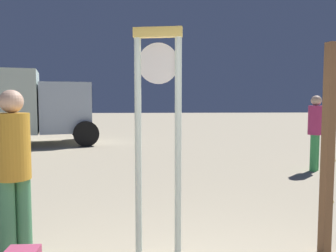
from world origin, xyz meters
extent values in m
cylinder|color=silver|center=(-0.61, 1.73, 1.15)|extent=(0.07, 0.07, 2.30)
cylinder|color=silver|center=(-0.20, 1.66, 1.15)|extent=(0.07, 0.07, 2.30)
cube|color=#FFD25C|center=(-0.41, 1.70, 2.35)|extent=(0.50, 0.17, 0.10)
cylinder|color=white|center=(-0.40, 1.73, 2.04)|extent=(0.42, 0.11, 0.42)
cube|color=black|center=(-0.40, 1.75, 2.04)|extent=(0.09, 0.03, 0.07)
cube|color=black|center=(-0.40, 1.75, 2.04)|extent=(0.10, 0.03, 0.15)
cube|color=brown|center=(1.40, 1.69, 1.13)|extent=(0.12, 0.12, 2.26)
sphere|color=#FBDD81|center=(1.48, 1.70, 0.57)|extent=(0.04, 0.04, 0.04)
sphere|color=#FFE994|center=(1.48, 1.70, 1.02)|extent=(0.04, 0.04, 0.04)
sphere|color=#FEF197|center=(1.48, 1.70, 1.47)|extent=(0.04, 0.04, 0.04)
cylinder|color=#468759|center=(-1.82, 1.78, 0.43)|extent=(0.16, 0.16, 0.86)
cylinder|color=#468759|center=(-1.94, 1.66, 0.43)|extent=(0.16, 0.16, 0.86)
cylinder|color=gold|center=(-1.88, 1.72, 1.19)|extent=(0.34, 0.34, 0.68)
sphere|color=#E1AF8F|center=(-1.88, 1.72, 1.65)|extent=(0.24, 0.24, 0.24)
cylinder|color=green|center=(3.32, 5.81, 0.43)|extent=(0.16, 0.16, 0.85)
cylinder|color=green|center=(3.43, 5.94, 0.43)|extent=(0.16, 0.16, 0.85)
cylinder|color=#BD3169|center=(3.37, 5.87, 1.19)|extent=(0.34, 0.34, 0.67)
sphere|color=#D8B093|center=(3.37, 5.87, 1.64)|extent=(0.23, 0.23, 0.23)
cube|color=#B0C0D0|center=(-3.68, 11.31, 1.37)|extent=(2.30, 2.59, 1.83)
cube|color=black|center=(-2.81, 11.54, 1.73)|extent=(0.51, 1.80, 0.81)
cylinder|color=black|center=(-2.73, 10.34, 0.45)|extent=(0.93, 0.48, 0.90)
cylinder|color=black|center=(-3.35, 12.62, 0.45)|extent=(0.93, 0.48, 0.90)
camera|label=1|loc=(-0.50, -1.78, 1.67)|focal=36.27mm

